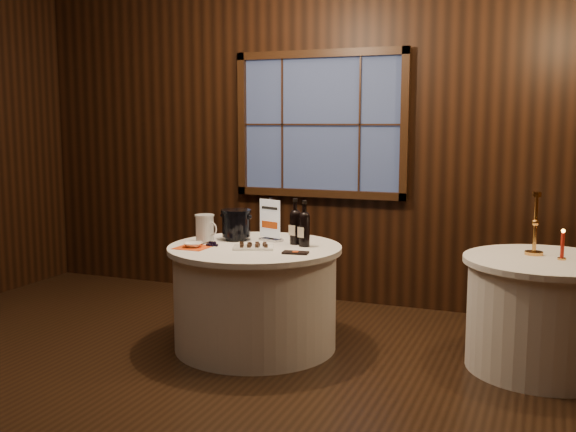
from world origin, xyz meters
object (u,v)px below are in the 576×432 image
at_px(side_table, 543,314).
at_px(port_bottle_left, 295,225).
at_px(cracker_bowl, 193,245).
at_px(glass_pitcher, 205,228).
at_px(main_table, 255,296).
at_px(sign_stand, 271,226).
at_px(ice_bucket, 236,224).
at_px(port_bottle_right, 304,227).
at_px(brass_candlestick, 535,232).
at_px(grape_bunch, 212,244).
at_px(chocolate_plate, 253,246).
at_px(chocolate_box, 295,253).
at_px(red_candle, 562,248).

bearing_deg(side_table, port_bottle_left, -175.83).
xyz_separation_m(side_table, cracker_bowl, (-2.39, -0.53, 0.40)).
bearing_deg(glass_pitcher, main_table, 14.46).
height_order(sign_stand, ice_bucket, sign_stand).
bearing_deg(port_bottle_right, brass_candlestick, 31.02).
relative_size(grape_bunch, glass_pitcher, 0.69).
xyz_separation_m(main_table, chocolate_plate, (0.04, -0.10, 0.40)).
relative_size(side_table, brass_candlestick, 2.48).
xyz_separation_m(main_table, chocolate_box, (0.39, -0.17, 0.39)).
bearing_deg(main_table, chocolate_box, -23.55).
xyz_separation_m(port_bottle_left, red_candle, (1.85, 0.12, -0.07)).
bearing_deg(ice_bucket, grape_bunch, -99.10).
relative_size(ice_bucket, glass_pitcher, 1.11).
height_order(brass_candlestick, red_candle, brass_candlestick).
bearing_deg(ice_bucket, sign_stand, 13.61).
relative_size(main_table, ice_bucket, 5.43).
height_order(chocolate_plate, chocolate_box, chocolate_plate).
bearing_deg(sign_stand, brass_candlestick, 24.66).
distance_m(main_table, cracker_bowl, 0.60).
distance_m(main_table, side_table, 2.02).
xyz_separation_m(side_table, chocolate_plate, (-1.96, -0.40, 0.40)).
xyz_separation_m(port_bottle_left, chocolate_plate, (-0.22, -0.28, -0.13)).
bearing_deg(port_bottle_left, chocolate_box, -52.72).
bearing_deg(side_table, main_table, -171.47).
bearing_deg(sign_stand, port_bottle_left, 3.82).
xyz_separation_m(side_table, glass_pitcher, (-2.41, -0.30, 0.49)).
distance_m(sign_stand, red_candle, 2.07).
bearing_deg(ice_bucket, side_table, 3.29).
bearing_deg(side_table, cracker_bowl, -167.47).
bearing_deg(main_table, ice_bucket, 143.99).
bearing_deg(glass_pitcher, brass_candlestick, 23.96).
relative_size(chocolate_plate, cracker_bowl, 2.51).
distance_m(cracker_bowl, red_candle, 2.54).
height_order(main_table, cracker_bowl, cracker_bowl).
bearing_deg(ice_bucket, red_candle, 3.00).
relative_size(ice_bucket, grape_bunch, 1.60).
distance_m(brass_candlestick, red_candle, 0.22).
relative_size(port_bottle_left, chocolate_plate, 1.01).
height_order(side_table, port_bottle_right, port_bottle_right).
xyz_separation_m(port_bottle_left, grape_bunch, (-0.54, -0.30, -0.13)).
bearing_deg(chocolate_box, glass_pitcher, 160.13).
relative_size(cracker_bowl, red_candle, 0.65).
distance_m(port_bottle_right, red_candle, 1.76).
xyz_separation_m(side_table, sign_stand, (-1.97, -0.06, 0.49)).
height_order(port_bottle_right, cracker_bowl, port_bottle_right).
bearing_deg(sign_stand, ice_bucket, -146.97).
xyz_separation_m(port_bottle_left, ice_bucket, (-0.49, -0.00, -0.02)).
distance_m(port_bottle_left, port_bottle_right, 0.11).
bearing_deg(brass_candlestick, port_bottle_left, -171.94).
bearing_deg(port_bottle_left, red_candle, 19.58).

